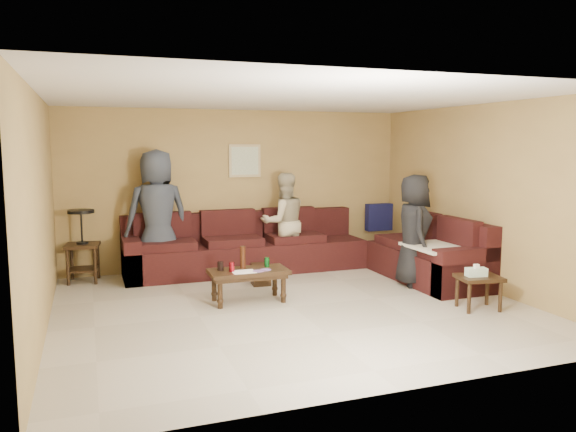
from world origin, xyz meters
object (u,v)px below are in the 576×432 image
object	(u,v)px
person_right	(414,230)
end_table_left	(82,244)
side_table_right	(478,280)
person_left	(157,214)
person_middle	(284,222)
sectional_sofa	(308,253)
coffee_table	(248,274)
waste_bin	(261,274)

from	to	relation	value
person_right	end_table_left	bearing A→B (deg)	86.28
side_table_right	person_left	world-z (taller)	person_left
person_right	person_middle	bearing A→B (deg)	61.41
sectional_sofa	coffee_table	size ratio (longest dim) A/B	4.72
coffee_table	waste_bin	bearing A→B (deg)	62.41
coffee_table	end_table_left	bearing A→B (deg)	137.33
coffee_table	waste_bin	xyz separation A→B (m)	(0.40, 0.76, -0.20)
sectional_sofa	end_table_left	world-z (taller)	end_table_left
sectional_sofa	person_middle	xyz separation A→B (m)	(-0.25, 0.41, 0.44)
sectional_sofa	coffee_table	distance (m)	1.67
person_middle	person_right	bearing A→B (deg)	131.62
sectional_sofa	coffee_table	bearing A→B (deg)	-138.46
person_left	person_middle	size ratio (longest dim) A/B	1.24
waste_bin	person_middle	distance (m)	1.15
sectional_sofa	person_left	world-z (taller)	person_left
coffee_table	person_middle	xyz separation A→B (m)	(1.01, 1.52, 0.41)
sectional_sofa	person_middle	distance (m)	0.65
sectional_sofa	side_table_right	xyz separation A→B (m)	(1.24, -2.36, 0.03)
side_table_right	person_left	distance (m)	4.51
side_table_right	person_middle	distance (m)	3.16
coffee_table	end_table_left	xyz separation A→B (m)	(-1.94, 1.79, 0.19)
sectional_sofa	person_right	xyz separation A→B (m)	(1.15, -1.08, 0.45)
end_table_left	sectional_sofa	bearing A→B (deg)	-12.03
person_middle	person_right	xyz separation A→B (m)	(1.39, -1.49, 0.01)
person_right	waste_bin	bearing A→B (deg)	88.25
sectional_sofa	person_left	bearing A→B (deg)	165.27
side_table_right	person_middle	size ratio (longest dim) A/B	0.36
person_middle	end_table_left	bearing A→B (deg)	-6.71
person_left	person_middle	xyz separation A→B (m)	(1.91, -0.16, -0.18)
waste_bin	person_right	distance (m)	2.22
side_table_right	person_right	world-z (taller)	person_right
person_middle	person_left	bearing A→B (deg)	-6.16
end_table_left	person_right	xyz separation A→B (m)	(4.34, -1.76, 0.23)
coffee_table	person_right	distance (m)	2.44
side_table_right	person_right	xyz separation A→B (m)	(-0.09, 1.27, 0.42)
person_middle	person_right	world-z (taller)	person_right
person_left	person_right	xyz separation A→B (m)	(3.30, -1.65, -0.17)
person_left	person_right	size ratio (longest dim) A/B	1.22
side_table_right	sectional_sofa	bearing A→B (deg)	117.67
person_left	person_right	world-z (taller)	person_left
coffee_table	person_right	size ratio (longest dim) A/B	0.64
coffee_table	person_right	world-z (taller)	person_right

